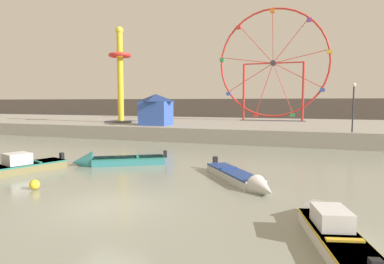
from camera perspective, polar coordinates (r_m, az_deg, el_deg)
name	(u,v)px	position (r m, az deg, el deg)	size (l,w,h in m)	color
ground_plane	(107,206)	(12.98, -14.19, -12.14)	(240.00, 240.00, 0.00)	gray
quay_promenade	(249,128)	(41.08, 9.72, 0.69)	(110.00, 22.60, 1.36)	gray
distant_town_skyline	(271,111)	(63.51, 13.25, 3.55)	(140.00, 3.00, 4.40)	#564C47
motorboat_pale_grey	(242,179)	(16.00, 8.52, -7.86)	(4.37, 5.25, 1.04)	silver
motorboat_white_red_stripe	(327,226)	(10.66, 22.02, -14.61)	(2.33, 5.37, 1.21)	silver
motorboat_olive_wood	(9,168)	(20.32, -28.65, -5.41)	(3.03, 5.22, 1.53)	olive
motorboat_teal_painted	(112,161)	(21.07, -13.53, -4.77)	(5.37, 3.93, 1.27)	teal
ferris_wheel_red_frame	(273,65)	(44.99, 13.63, 11.05)	(13.97, 1.20, 14.34)	red
drop_tower_yellow_tower	(120,76)	(41.02, -12.10, 9.26)	(2.80, 2.80, 11.24)	gold
carnival_booth_blue_tent	(156,109)	(35.73, -6.14, 3.91)	(3.35, 3.27, 3.29)	#3356B7
promenade_lamp_near	(353,100)	(30.15, 25.76, 4.90)	(0.32, 0.32, 3.98)	#2D2D33
mooring_buoy_orange	(35,185)	(16.32, -25.20, -8.09)	(0.44, 0.44, 0.44)	yellow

